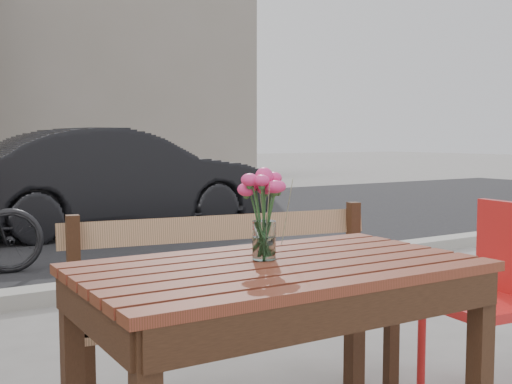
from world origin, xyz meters
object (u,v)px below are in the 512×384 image
at_px(main_table, 279,302).
at_px(parked_car, 116,180).
at_px(red_chair, 496,287).
at_px(main_vase, 264,203).

distance_m(main_table, parked_car, 6.63).
distance_m(red_chair, parked_car, 6.27).
xyz_separation_m(red_chair, main_vase, (-1.32, -0.05, 0.47)).
bearing_deg(parked_car, main_table, 162.55).
bearing_deg(main_vase, parked_car, 73.71).
relative_size(red_chair, main_vase, 2.96).
xyz_separation_m(main_vase, parked_car, (1.84, 6.30, -0.33)).
height_order(red_chair, main_vase, main_vase).
bearing_deg(parked_car, main_vase, 162.26).
height_order(main_table, parked_car, parked_car).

